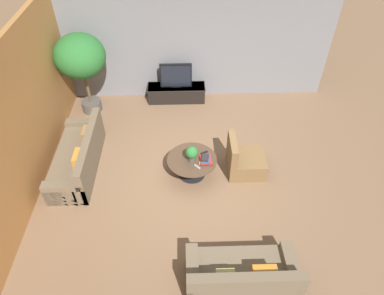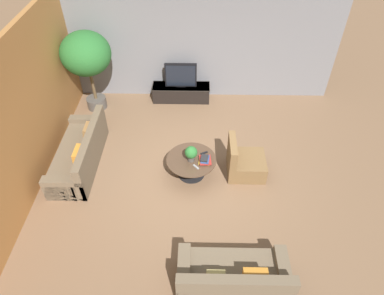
{
  "view_description": "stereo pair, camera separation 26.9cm",
  "coord_description": "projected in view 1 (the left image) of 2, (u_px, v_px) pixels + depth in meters",
  "views": [
    {
      "loc": [
        -0.18,
        -5.05,
        5.51
      ],
      "look_at": [
        -0.01,
        0.34,
        0.55
      ],
      "focal_mm": 32.0,
      "sensor_mm": 36.0,
      "label": 1
    },
    {
      "loc": [
        0.09,
        -5.05,
        5.51
      ],
      "look_at": [
        -0.01,
        0.34,
        0.55
      ],
      "focal_mm": 32.0,
      "sensor_mm": 36.0,
      "label": 2
    }
  ],
  "objects": [
    {
      "name": "side_wall_left",
      "position": [
        22.0,
        119.0,
        6.5
      ],
      "size": [
        0.12,
        7.4,
        3.0
      ],
      "primitive_type": "cube",
      "color": "#B2753D",
      "rests_on": "ground"
    },
    {
      "name": "couch_by_wall",
      "position": [
        79.0,
        158.0,
        7.47
      ],
      "size": [
        0.84,
        2.18,
        0.84
      ],
      "rotation": [
        0.0,
        0.0,
        -1.57
      ],
      "color": "brown",
      "rests_on": "ground"
    },
    {
      "name": "ground_plane",
      "position": [
        193.0,
        177.0,
        7.45
      ],
      "size": [
        24.0,
        24.0,
        0.0
      ],
      "primitive_type": "plane",
      "color": "brown"
    },
    {
      "name": "coffee_table",
      "position": [
        192.0,
        164.0,
        7.29
      ],
      "size": [
        1.06,
        1.06,
        0.46
      ],
      "color": "black",
      "rests_on": "ground"
    },
    {
      "name": "television",
      "position": [
        176.0,
        76.0,
        9.08
      ],
      "size": [
        0.85,
        0.13,
        0.67
      ],
      "color": "black",
      "rests_on": "media_console"
    },
    {
      "name": "book_stack",
      "position": [
        206.0,
        159.0,
        7.12
      ],
      "size": [
        0.27,
        0.31,
        0.12
      ],
      "color": "gold",
      "rests_on": "coffee_table"
    },
    {
      "name": "armchair_wicker",
      "position": [
        244.0,
        161.0,
        7.42
      ],
      "size": [
        0.8,
        0.76,
        0.86
      ],
      "rotation": [
        0.0,
        0.0,
        1.57
      ],
      "color": "brown",
      "rests_on": "ground"
    },
    {
      "name": "potted_palm_tall",
      "position": [
        81.0,
        59.0,
        8.23
      ],
      "size": [
        1.22,
        1.22,
        2.12
      ],
      "color": "#514C47",
      "rests_on": "ground"
    },
    {
      "name": "couch_near_entry",
      "position": [
        242.0,
        276.0,
        5.47
      ],
      "size": [
        1.77,
        0.84,
        0.84
      ],
      "rotation": [
        0.0,
        0.0,
        3.14
      ],
      "color": "brown",
      "rests_on": "ground"
    },
    {
      "name": "back_wall_stone",
      "position": [
        189.0,
        44.0,
        8.83
      ],
      "size": [
        7.4,
        0.12,
        3.0
      ],
      "primitive_type": "cube",
      "color": "slate",
      "rests_on": "ground"
    },
    {
      "name": "potted_plant_tabletop",
      "position": [
        192.0,
        153.0,
        7.03
      ],
      "size": [
        0.26,
        0.26,
        0.36
      ],
      "color": "#514C47",
      "rests_on": "coffee_table"
    },
    {
      "name": "remote_black",
      "position": [
        204.0,
        152.0,
        7.33
      ],
      "size": [
        0.16,
        0.11,
        0.02
      ],
      "primitive_type": "cube",
      "rotation": [
        0.0,
        0.0,
        -1.1
      ],
      "color": "black",
      "rests_on": "coffee_table"
    },
    {
      "name": "media_console",
      "position": [
        177.0,
        93.0,
        9.44
      ],
      "size": [
        1.57,
        0.5,
        0.44
      ],
      "color": "black",
      "rests_on": "ground"
    },
    {
      "name": "remote_silver",
      "position": [
        197.0,
        167.0,
        7.02
      ],
      "size": [
        0.14,
        0.15,
        0.02
      ],
      "primitive_type": "cube",
      "rotation": [
        0.0,
        0.0,
        0.74
      ],
      "color": "gray",
      "rests_on": "coffee_table"
    }
  ]
}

